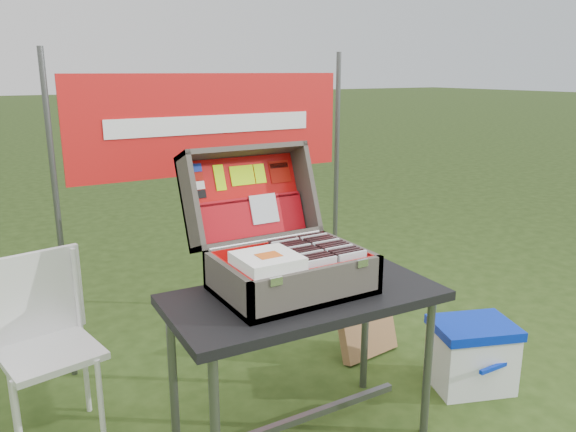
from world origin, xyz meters
TOP-DOWN VIEW (x-y plane):
  - table at (-0.09, -0.01)m, footprint 1.15×0.60m
  - table_top at (-0.09, -0.01)m, footprint 1.15×0.60m
  - table_leg_fr at (0.42, -0.23)m, footprint 0.04×0.04m
  - table_leg_bl at (-0.59, 0.21)m, footprint 0.04×0.04m
  - table_leg_br at (0.42, 0.21)m, footprint 0.04×0.04m
  - table_brace at (-0.09, -0.01)m, footprint 0.98×0.03m
  - suitcase at (-0.12, 0.10)m, footprint 0.60×0.59m
  - suitcase_base_bottom at (-0.12, 0.04)m, footprint 0.60×0.43m
  - suitcase_base_wall_front at (-0.12, -0.17)m, footprint 0.60×0.02m
  - suitcase_base_wall_back at (-0.12, 0.24)m, footprint 0.60×0.02m
  - suitcase_base_wall_left at (-0.41, 0.04)m, footprint 0.02×0.43m
  - suitcase_base_wall_right at (0.17, 0.04)m, footprint 0.02×0.43m
  - suitcase_liner_floor at (-0.12, 0.04)m, footprint 0.56×0.38m
  - suitcase_latch_left at (-0.31, -0.18)m, footprint 0.05×0.01m
  - suitcase_latch_right at (0.08, -0.18)m, footprint 0.05×0.01m
  - suitcase_hinge at (-0.12, 0.25)m, footprint 0.54×0.02m
  - suitcase_lid_back at (-0.12, 0.47)m, footprint 0.60×0.17m
  - suitcase_lid_rim_far at (-0.12, 0.48)m, footprint 0.60×0.16m
  - suitcase_lid_rim_near at (-0.12, 0.33)m, footprint 0.60×0.16m
  - suitcase_lid_rim_left at (-0.41, 0.41)m, footprint 0.02×0.30m
  - suitcase_lid_rim_right at (0.17, 0.41)m, footprint 0.02×0.30m
  - suitcase_lid_liner at (-0.12, 0.46)m, footprint 0.55×0.14m
  - suitcase_liner_wall_front at (-0.12, -0.15)m, footprint 0.56×0.01m
  - suitcase_liner_wall_back at (-0.12, 0.23)m, footprint 0.56×0.01m
  - suitcase_liner_wall_left at (-0.39, 0.04)m, footprint 0.01×0.38m
  - suitcase_liner_wall_right at (0.16, 0.04)m, footprint 0.01×0.38m
  - suitcase_lid_pocket at (-0.12, 0.40)m, footprint 0.54×0.09m
  - suitcase_pocket_edge at (-0.12, 0.43)m, footprint 0.53×0.03m
  - suitcase_pocket_cd at (-0.05, 0.40)m, footprint 0.14×0.06m
  - lid_sticker_cc_a at (-0.34, 0.51)m, footprint 0.06×0.02m
  - lid_sticker_cc_b at (-0.34, 0.49)m, footprint 0.06×0.02m
  - lid_sticker_cc_c at (-0.34, 0.48)m, footprint 0.06×0.02m
  - lid_sticker_cc_d at (-0.34, 0.46)m, footprint 0.06×0.02m
  - lid_card_neon_tall at (-0.23, 0.49)m, footprint 0.05×0.04m
  - lid_card_neon_main at (-0.12, 0.49)m, footprint 0.12×0.04m
  - lid_card_neon_small at (-0.03, 0.49)m, footprint 0.05×0.04m
  - lid_sticker_band at (0.08, 0.49)m, footprint 0.11×0.04m
  - lid_sticker_band_bar at (0.08, 0.50)m, footprint 0.10×0.01m
  - cd_left_0 at (-0.08, -0.13)m, footprint 0.13×0.01m
  - cd_left_1 at (-0.08, -0.11)m, footprint 0.13×0.01m
  - cd_left_2 at (-0.08, -0.08)m, footprint 0.13×0.01m
  - cd_left_3 at (-0.08, -0.06)m, footprint 0.13×0.01m
  - cd_left_4 at (-0.08, -0.03)m, footprint 0.13×0.01m
  - cd_left_5 at (-0.08, -0.01)m, footprint 0.13×0.01m
  - cd_left_6 at (-0.08, 0.01)m, footprint 0.13×0.01m
  - cd_left_7 at (-0.08, 0.04)m, footprint 0.13×0.01m
  - cd_left_8 at (-0.08, 0.06)m, footprint 0.13×0.01m
  - cd_left_9 at (-0.08, 0.08)m, footprint 0.13×0.01m
  - cd_left_10 at (-0.08, 0.11)m, footprint 0.13×0.01m
  - cd_left_11 at (-0.08, 0.13)m, footprint 0.13×0.01m
  - cd_left_12 at (-0.08, 0.16)m, footprint 0.13×0.01m
  - cd_left_13 at (-0.08, 0.18)m, footprint 0.13×0.01m
  - cd_right_0 at (0.07, -0.13)m, footprint 0.13×0.01m
  - cd_right_1 at (0.07, -0.11)m, footprint 0.13×0.01m
  - cd_right_2 at (0.07, -0.08)m, footprint 0.13×0.01m
  - cd_right_3 at (0.07, -0.06)m, footprint 0.13×0.01m
  - cd_right_4 at (0.07, -0.03)m, footprint 0.13×0.01m
  - cd_right_5 at (0.07, -0.01)m, footprint 0.13×0.01m
  - cd_right_6 at (0.07, 0.01)m, footprint 0.13×0.01m
  - cd_right_7 at (0.07, 0.04)m, footprint 0.13×0.01m
  - cd_right_8 at (0.07, 0.06)m, footprint 0.13×0.01m
  - cd_right_9 at (0.07, 0.08)m, footprint 0.13×0.01m
  - cd_right_10 at (0.07, 0.11)m, footprint 0.13×0.01m
  - cd_right_11 at (0.07, 0.13)m, footprint 0.13×0.01m
  - cd_right_12 at (0.07, 0.16)m, footprint 0.13×0.01m
  - cd_right_13 at (0.07, 0.18)m, footprint 0.13×0.01m
  - songbook_0 at (-0.27, -0.04)m, footprint 0.23×0.23m
  - songbook_1 at (-0.27, -0.04)m, footprint 0.23×0.23m
  - songbook_2 at (-0.27, -0.04)m, footprint 0.23×0.23m
  - songbook_3 at (-0.27, -0.04)m, footprint 0.23×0.23m
  - songbook_4 at (-0.27, -0.04)m, footprint 0.23×0.23m
  - songbook_5 at (-0.27, -0.04)m, footprint 0.23×0.23m
  - songbook_6 at (-0.27, -0.04)m, footprint 0.23×0.23m
  - songbook_7 at (-0.27, -0.04)m, footprint 0.23×0.23m
  - songbook_8 at (-0.27, -0.04)m, footprint 0.23×0.23m
  - songbook_graphic at (-0.27, -0.05)m, footprint 0.09×0.07m
  - cooler at (0.90, -0.06)m, footprint 0.48×0.42m
  - cooler_body at (0.90, -0.06)m, footprint 0.46×0.40m
  - cooler_lid at (0.90, -0.06)m, footprint 0.48×0.42m
  - cooler_handle at (0.90, -0.22)m, footprint 0.24×0.02m
  - chair at (-1.01, 0.55)m, footprint 0.44×0.47m
  - chair_seat at (-1.01, 0.55)m, footprint 0.44×0.44m
  - chair_backrest at (-1.01, 0.73)m, footprint 0.37×0.10m
  - chair_leg_fl at (-1.17, 0.39)m, footprint 0.02×0.02m
  - chair_leg_fr at (-0.85, 0.39)m, footprint 0.02×0.02m
  - chair_leg_bl at (-1.17, 0.71)m, footprint 0.02×0.02m
  - chair_leg_br at (-0.85, 0.71)m, footprint 0.02×0.02m
  - chair_upright_right at (-0.85, 0.73)m, footprint 0.02×0.02m
  - cardboard_box at (0.65, 0.49)m, footprint 0.40×0.21m
  - banner_post_left at (-0.85, 1.10)m, footprint 0.03×0.03m
  - banner_post_right at (0.85, 1.10)m, footprint 0.03×0.03m
  - banner at (0.00, 1.09)m, footprint 1.60×0.02m
  - banner_text at (0.00, 1.08)m, footprint 1.20×0.00m

SIDE VIEW (x-z plane):
  - table_brace at x=-0.09m, z-range 0.10..0.14m
  - cooler_body at x=0.90m, z-range 0.00..0.31m
  - cooler at x=0.90m, z-range 0.00..0.35m
  - cooler_handle at x=0.90m, z-range 0.18..0.20m
  - cardboard_box at x=0.65m, z-range 0.00..0.40m
  - chair_leg_fl at x=-1.17m, z-range 0.00..0.42m
  - chair_leg_fr at x=-0.85m, z-range 0.00..0.42m
  - chair_leg_bl at x=-1.17m, z-range 0.00..0.42m
  - chair_leg_br at x=-0.85m, z-range 0.00..0.42m
  - cooler_lid at x=0.90m, z-range 0.31..0.35m
  - table_leg_fr at x=0.42m, z-range 0.00..0.66m
  - table_leg_bl at x=-0.59m, z-range 0.00..0.66m
  - table_leg_br at x=0.42m, z-range 0.00..0.66m
  - table at x=-0.09m, z-range 0.00..0.70m
  - chair at x=-1.01m, z-range 0.00..0.82m
  - chair_seat at x=-1.01m, z-range 0.41..0.44m
  - chair_upright_right at x=-0.85m, z-range 0.42..0.81m
  - chair_backrest at x=-1.01m, z-range 0.43..0.82m
  - table_top at x=-0.09m, z-range 0.66..0.70m
  - suitcase_base_bottom at x=-0.12m, z-range 0.70..0.73m
  - suitcase_liner_floor at x=-0.12m, z-range 0.73..0.73m
  - suitcase_base_wall_front at x=-0.12m, z-range 0.70..0.87m
  - suitcase_base_wall_back at x=-0.12m, z-range 0.70..0.87m
  - suitcase_base_wall_left at x=-0.41m, z-range 0.70..0.87m
  - suitcase_base_wall_right at x=0.17m, z-range 0.70..0.87m
  - suitcase_liner_wall_front at x=-0.12m, z-range 0.73..0.87m
  - suitcase_liner_wall_back at x=-0.12m, z-range 0.73..0.87m
  - suitcase_liner_wall_left at x=-0.39m, z-range 0.73..0.87m
  - suitcase_liner_wall_right at x=0.16m, z-range 0.73..0.87m
  - cd_left_0 at x=-0.08m, z-range 0.73..0.89m
  - cd_left_1 at x=-0.08m, z-range 0.73..0.89m
  - cd_left_2 at x=-0.08m, z-range 0.73..0.89m
  - cd_left_3 at x=-0.08m, z-range 0.73..0.89m
  - cd_left_4 at x=-0.08m, z-range 0.73..0.89m
  - cd_left_5 at x=-0.08m, z-range 0.73..0.89m
  - cd_left_6 at x=-0.08m, z-range 0.73..0.89m
  - cd_left_7 at x=-0.08m, z-range 0.73..0.89m
  - cd_left_8 at x=-0.08m, z-range 0.73..0.89m
  - cd_left_9 at x=-0.08m, z-range 0.73..0.89m
  - cd_left_10 at x=-0.08m, z-range 0.73..0.89m
  - cd_left_11 at x=-0.08m, z-range 0.73..0.89m
  - cd_left_12 at x=-0.08m, z-range 0.73..0.89m
  - cd_left_13 at x=-0.08m, z-range 0.73..0.89m
  - cd_right_0 at x=0.07m, z-range 0.73..0.89m
  - cd_right_1 at x=0.07m, z-range 0.73..0.89m
  - cd_right_2 at x=0.07m, z-range 0.73..0.89m
  - cd_right_3 at x=0.07m, z-range 0.73..0.89m
  - cd_right_4 at x=0.07m, z-range 0.73..0.89m
  - cd_right_5 at x=0.07m, z-range 0.73..0.89m
  - cd_right_6 at x=0.07m, z-range 0.73..0.89m
  - cd_right_7 at x=0.07m, z-range 0.73..0.89m
  - cd_right_8 at x=0.07m, z-range 0.73..0.89m
  - cd_right_9 at x=0.07m, z-range 0.73..0.89m
  - cd_right_10 at x=0.07m, z-range 0.73..0.89m
  - cd_right_11 at x=0.07m, z-range 0.73..0.89m
  - cd_right_12 at x=0.07m, z-range 0.73..0.89m
  - cd_right_13 at x=0.07m, z-range 0.73..0.89m
  - suitcase_lid_rim_near at x=-0.12m, z-range 0.81..0.89m
  - banner_post_left at x=-0.85m, z-range 0.00..1.70m
  - banner_post_right at x=0.85m, z-range 0.00..1.70m
  - suitcase_latch_left at x=-0.31m, z-range 0.84..0.87m
  - suitcase_latch_right at x=0.08m, z-range 0.84..0.87m
  - suitcase_hinge at x=-0.12m, z-range 0.86..0.87m
  - songbook_0 at x=-0.27m, z-range 0.87..0.87m
  - songbook_1 at x=-0.27m, z-range 0.87..0.88m
  - songbook_2 at x=-0.27m, z-range 0.88..0.88m
  - songbook_3 at x=-0.27m, z-range 0.88..0.89m
  - songbook_4 at x=-0.27m, z-range 0.89..0.89m
  - songbook_5 at x=-0.27m, z-range 0.89..0.90m
  - songbook_6 at x=-0.27m, z-range 0.90..0.90m
  - songbook_7 at x=-0.27m, z-range 0.90..0.91m
  - songbook_8 at x=-0.27m, z-range 0.91..0.91m
  - songbook_graphic at x=-0.27m, z-range 0.91..0.91m
  - suitcase_lid_pocket at x=-0.12m, z-range 0.85..1.02m
  - suitcase_pocket_cd at x=-0.05m, z-range 0.90..1.03m
  - suitcase at x=-0.12m, z-range 0.70..1.24m
  - suitcase_lid_back at x=-0.12m, z-range 0.81..1.22m
  - suitcase_pocket_edge at x=-0.12m, z-range 1.00..1.03m
  - suitcase_lid_liner at x=-0.12m, z-range 0.84..1.20m
  - suitcase_lid_rim_left at x=-0.41m, z-range 0.81..1.27m
  - suitcase_lid_rim_right at x=0.17m, z-range 0.81..1.27m
  - lid_sticker_cc_d at x=-0.34m, z-range 1.04..1.07m
  - lid_sticker_cc_c at x=-0.34m, z-range 1.08..1.11m
  - lid_card_neon_tall at x=-0.23m, z-range 1.06..1.17m
  - lid_card_neon_main at x=-0.12m, z-range 1.07..1.16m
  - lid_card_neon_small at x=-0.03m, z-range 1.07..1.16m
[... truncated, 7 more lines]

